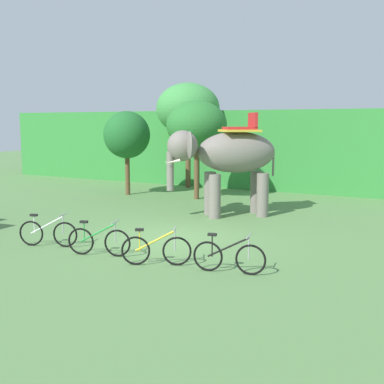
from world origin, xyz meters
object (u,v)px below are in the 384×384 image
(bike_white, at_px, (48,233))
(bike_black, at_px, (229,257))
(tree_far_left, at_px, (127,135))
(tree_center_left, at_px, (197,125))
(bike_yellow, at_px, (156,250))
(elephant, at_px, (228,156))
(bike_green, at_px, (99,241))
(tree_center_right, at_px, (188,109))

(bike_white, relative_size, bike_black, 0.97)
(tree_far_left, xyz_separation_m, bike_white, (3.82, -9.13, -2.45))
(tree_center_left, relative_size, bike_yellow, 2.81)
(tree_far_left, height_order, bike_black, tree_far_left)
(tree_far_left, relative_size, elephant, 1.02)
(elephant, xyz_separation_m, bike_green, (-0.70, -6.56, -1.82))
(bike_yellow, bearing_deg, tree_center_left, 112.18)
(tree_center_left, distance_m, bike_yellow, 10.76)
(tree_center_left, relative_size, bike_green, 2.66)
(elephant, bearing_deg, bike_black, -65.63)
(tree_far_left, bearing_deg, tree_center_right, 69.48)
(tree_center_right, distance_m, bike_black, 15.30)
(bike_green, relative_size, bike_yellow, 1.06)
(tree_center_left, xyz_separation_m, bike_black, (5.71, -9.33, -2.91))
(elephant, distance_m, bike_black, 7.19)
(tree_center_right, bearing_deg, bike_green, -71.27)
(tree_far_left, relative_size, tree_center_left, 0.90)
(tree_center_left, distance_m, bike_white, 9.91)
(tree_center_right, bearing_deg, bike_white, -78.95)
(elephant, height_order, bike_white, elephant)
(bike_white, bearing_deg, tree_far_left, 112.72)
(tree_center_left, xyz_separation_m, elephant, (2.84, -2.99, -1.09))
(tree_center_right, distance_m, bike_green, 14.01)
(tree_center_right, xyz_separation_m, bike_green, (4.34, -12.79, -3.73))
(tree_far_left, height_order, bike_yellow, tree_far_left)
(bike_green, bearing_deg, bike_white, 177.41)
(bike_black, bearing_deg, bike_green, -176.33)
(tree_far_left, xyz_separation_m, elephant, (6.37, -2.65, -0.63))
(tree_center_left, xyz_separation_m, bike_white, (0.29, -9.47, -2.91))
(tree_far_left, distance_m, tree_center_left, 3.58)
(tree_far_left, xyz_separation_m, tree_center_right, (1.34, 3.58, 1.27))
(tree_center_right, relative_size, bike_green, 3.31)
(tree_center_left, distance_m, elephant, 4.27)
(elephant, bearing_deg, tree_center_right, 128.95)
(tree_center_left, height_order, elephant, tree_center_left)
(bike_yellow, distance_m, bike_black, 1.82)
(tree_center_right, height_order, bike_yellow, tree_center_right)
(tree_center_right, bearing_deg, tree_center_left, -55.83)
(tree_center_right, height_order, bike_black, tree_center_right)
(tree_far_left, bearing_deg, bike_yellow, -51.16)
(elephant, height_order, bike_yellow, elephant)
(bike_white, xyz_separation_m, bike_yellow, (3.62, -0.12, 0.00))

